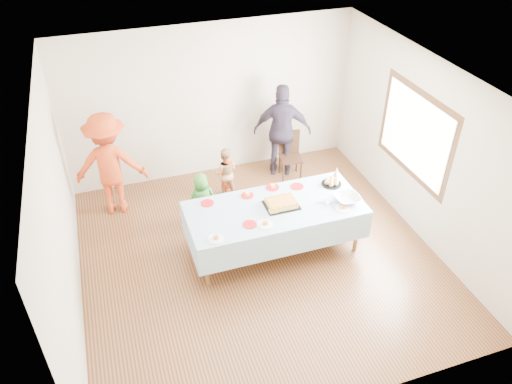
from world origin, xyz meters
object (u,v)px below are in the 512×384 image
Objects in this scene: party_table at (275,210)px; birthday_cake at (281,203)px; dining_chair at (290,152)px; adult_left at (110,164)px.

birthday_cake reaches higher than party_table.
dining_chair is at bearing 64.43° from birthday_cake.
party_table is at bearing -109.23° from dining_chair.
party_table is at bearing 179.30° from birthday_cake.
party_table is 5.27× the size of birthday_cake.
birthday_cake reaches higher than dining_chair.
birthday_cake is 0.28× the size of adult_left.
adult_left is at bearing 141.41° from birthday_cake.
dining_chair is (0.86, 1.80, -0.34)m from birthday_cake.
birthday_cake is at bearing 151.81° from adult_left.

